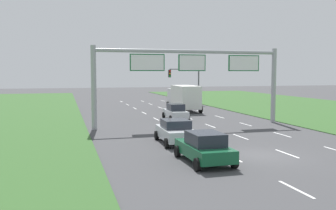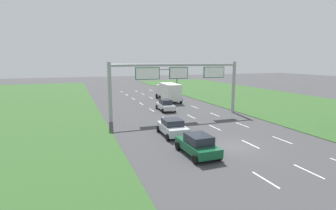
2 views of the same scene
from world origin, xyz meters
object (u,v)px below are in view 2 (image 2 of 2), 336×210
car_mid_lane (198,145)px  traffic_light_mast (168,76)px  car_lead_silver (165,105)px  sign_gantry (178,78)px  box_truck (168,91)px  car_near_red (172,127)px

car_mid_lane → traffic_light_mast: traffic_light_mast is taller
car_lead_silver → sign_gantry: sign_gantry is taller
box_truck → traffic_light_mast: size_ratio=1.40×
car_near_red → car_lead_silver: 12.54m
car_lead_silver → box_truck: (3.51, 8.26, 0.90)m
box_truck → sign_gantry: bearing=-102.8°
car_lead_silver → sign_gantry: (0.15, -4.37, 4.13)m
car_lead_silver → sign_gantry: size_ratio=0.25×
car_near_red → car_lead_silver: bearing=75.3°
car_mid_lane → box_truck: (7.21, 25.91, 0.90)m
sign_gantry → traffic_light_mast: size_ratio=3.08×
car_lead_silver → box_truck: size_ratio=0.55×
car_lead_silver → box_truck: 9.02m
car_lead_silver → car_mid_lane: (-3.70, -17.65, 0.01)m
box_truck → car_lead_silver: bearing=-111.0°
car_near_red → traffic_light_mast: 30.60m
car_mid_lane → traffic_light_mast: size_ratio=0.77×
car_near_red → traffic_light_mast: traffic_light_mast is taller
traffic_light_mast → car_mid_lane: bearing=-106.8°
sign_gantry → traffic_light_mast: (6.50, 21.03, -1.08)m
car_mid_lane → box_truck: box_truck is taller
car_near_red → car_mid_lane: (-0.11, -5.63, 0.00)m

